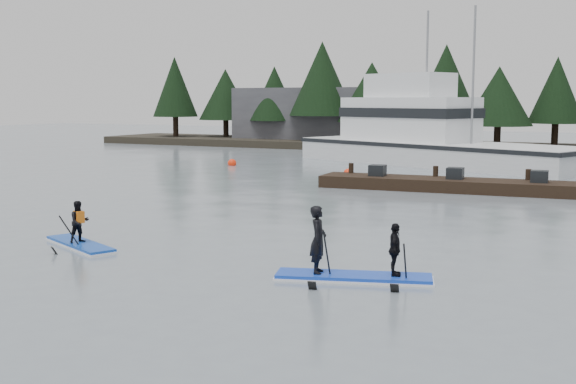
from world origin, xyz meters
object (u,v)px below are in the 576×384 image
at_px(floating_dock, 502,187).
at_px(paddleboard_solo, 80,232).
at_px(fishing_boat_large, 429,151).
at_px(paddleboard_duo, 352,257).

xyz_separation_m(floating_dock, paddleboard_solo, (-8.29, -16.74, 0.14)).
xyz_separation_m(fishing_boat_large, paddleboard_duo, (6.41, -29.50, -0.29)).
relative_size(floating_dock, paddleboard_duo, 4.51).
xyz_separation_m(floating_dock, paddleboard_duo, (-0.28, -16.85, 0.25)).
xyz_separation_m(fishing_boat_large, paddleboard_solo, (-1.60, -29.39, -0.41)).
height_order(fishing_boat_large, paddleboard_duo, fishing_boat_large).
distance_m(floating_dock, paddleboard_solo, 18.68).
xyz_separation_m(paddleboard_solo, paddleboard_duo, (8.01, -0.11, 0.11)).
height_order(floating_dock, paddleboard_solo, paddleboard_solo).
xyz_separation_m(fishing_boat_large, floating_dock, (6.69, -12.65, -0.55)).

